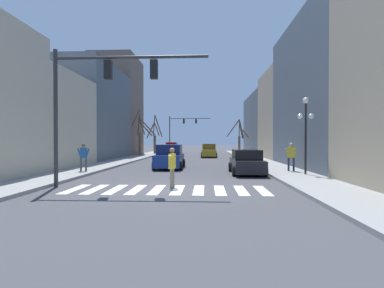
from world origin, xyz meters
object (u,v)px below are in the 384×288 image
at_px(car_driving_toward_lane, 209,151).
at_px(street_tree_left_far, 154,136).
at_px(car_driving_away_lane, 170,157).
at_px(pedestrian_crossing_street, 83,155).
at_px(car_parked_right_near, 172,148).
at_px(street_tree_left_near, 239,137).
at_px(traffic_signal_far, 181,126).
at_px(pedestrian_waiting_at_curb, 172,164).
at_px(street_tree_right_mid, 141,135).
at_px(street_lamp_right_corner, 306,120).
at_px(traffic_signal_near, 100,87).
at_px(pedestrian_on_right_sidewalk, 291,154).
at_px(car_parked_right_mid, 247,162).

bearing_deg(car_driving_toward_lane, street_tree_left_far, 46.80).
distance_m(car_driving_away_lane, pedestrian_crossing_street, 6.27).
xyz_separation_m(car_parked_right_near, street_tree_left_near, (10.65, -6.55, 1.83)).
distance_m(traffic_signal_far, car_driving_toward_lane, 18.39).
distance_m(traffic_signal_far, pedestrian_crossing_street, 36.79).
bearing_deg(car_driving_away_lane, pedestrian_waiting_at_curb, 7.77).
xyz_separation_m(pedestrian_crossing_street, street_tree_right_mid, (-0.89, 20.83, 1.61)).
bearing_deg(street_lamp_right_corner, street_tree_left_near, 92.18).
relative_size(street_lamp_right_corner, pedestrian_crossing_street, 2.50).
bearing_deg(traffic_signal_near, car_parked_right_near, 91.63).
distance_m(traffic_signal_far, pedestrian_waiting_at_curb, 42.23).
xyz_separation_m(car_driving_away_lane, street_tree_left_far, (-5.24, 23.49, 1.99)).
relative_size(traffic_signal_far, street_tree_left_far, 1.28).
bearing_deg(car_parked_right_near, car_driving_away_lane, -173.73).
xyz_separation_m(traffic_signal_near, pedestrian_on_right_sidewalk, (10.25, 6.32, -3.31)).
distance_m(traffic_signal_near, street_tree_right_mid, 26.86).
bearing_deg(car_parked_right_near, car_driving_toward_lane, -153.30).
height_order(traffic_signal_near, pedestrian_waiting_at_curb, traffic_signal_near).
relative_size(car_parked_right_near, pedestrian_on_right_sidewalk, 2.56).
bearing_deg(car_parked_right_mid, car_driving_toward_lane, 6.69).
bearing_deg(street_lamp_right_corner, traffic_signal_far, 105.48).
relative_size(car_parked_right_near, street_tree_left_near, 0.91).
height_order(traffic_signal_far, pedestrian_on_right_sidewalk, traffic_signal_far).
bearing_deg(car_parked_right_mid, traffic_signal_far, 11.21).
xyz_separation_m(traffic_signal_near, car_driving_away_lane, (2.01, 9.25, -3.70)).
xyz_separation_m(pedestrian_on_right_sidewalk, street_tree_left_near, (-0.66, 24.31, 1.45)).
distance_m(car_driving_toward_lane, street_tree_left_near, 7.51).
relative_size(car_parked_right_near, pedestrian_waiting_at_curb, 2.60).
height_order(pedestrian_waiting_at_curb, street_tree_left_near, street_tree_left_near).
relative_size(street_tree_left_far, street_tree_right_mid, 0.96).
xyz_separation_m(car_driving_toward_lane, pedestrian_crossing_street, (-8.25, -19.22, 0.41)).
bearing_deg(street_tree_right_mid, traffic_signal_far, 74.98).
distance_m(car_driving_away_lane, street_tree_right_mid, 18.38).
bearing_deg(pedestrian_crossing_street, street_tree_left_near, -132.79).
height_order(car_parked_right_near, pedestrian_crossing_street, pedestrian_crossing_street).
distance_m(traffic_signal_far, street_tree_left_near, 15.02).
distance_m(traffic_signal_near, car_parked_right_mid, 10.18).
height_order(pedestrian_waiting_at_curb, pedestrian_on_right_sidewalk, pedestrian_on_right_sidewalk).
relative_size(pedestrian_crossing_street, street_tree_right_mid, 0.29).
xyz_separation_m(pedestrian_waiting_at_curb, pedestrian_on_right_sidewalk, (7.00, 6.14, 0.17)).
relative_size(traffic_signal_far, car_driving_away_lane, 1.82).
bearing_deg(car_driving_away_lane, street_lamp_right_corner, 61.25).
relative_size(car_parked_right_near, car_driving_away_lane, 1.11).
height_order(pedestrian_waiting_at_curb, pedestrian_crossing_street, pedestrian_crossing_street).
xyz_separation_m(traffic_signal_far, car_parked_right_near, (-1.23, -4.94, -4.02)).
height_order(traffic_signal_near, street_lamp_right_corner, traffic_signal_near).
bearing_deg(street_tree_left_far, car_driving_toward_lane, -43.20).
relative_size(street_tree_left_far, street_tree_left_near, 1.17).
relative_size(street_lamp_right_corner, car_parked_right_mid, 1.00).
relative_size(car_driving_toward_lane, street_tree_right_mid, 0.71).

